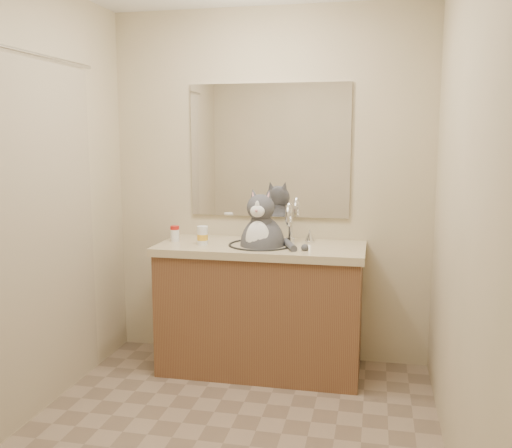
# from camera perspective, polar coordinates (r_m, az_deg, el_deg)

# --- Properties ---
(room) EXTENTS (2.22, 2.52, 2.42)m
(room) POSITION_cam_1_polar(r_m,az_deg,el_deg) (2.72, -3.53, 1.46)
(room) COLOR gray
(room) RESTS_ON ground
(vanity) EXTENTS (1.34, 0.59, 1.12)m
(vanity) POSITION_cam_1_polar(r_m,az_deg,el_deg) (3.80, 0.50, -8.11)
(vanity) COLOR brown
(vanity) RESTS_ON ground
(mirror) EXTENTS (1.10, 0.02, 0.90)m
(mirror) POSITION_cam_1_polar(r_m,az_deg,el_deg) (3.91, 1.32, 7.33)
(mirror) COLOR white
(mirror) RESTS_ON room
(shower_curtain) EXTENTS (0.02, 1.30, 1.93)m
(shower_curtain) POSITION_cam_1_polar(r_m,az_deg,el_deg) (3.27, -21.02, -0.88)
(shower_curtain) COLOR tan
(shower_curtain) RESTS_ON ground
(cat) EXTENTS (0.41, 0.36, 0.58)m
(cat) POSITION_cam_1_polar(r_m,az_deg,el_deg) (3.67, 0.63, -1.75)
(cat) COLOR #48484D
(cat) RESTS_ON vanity
(pill_bottle_redcap) EXTENTS (0.07, 0.07, 0.10)m
(pill_bottle_redcap) POSITION_cam_1_polar(r_m,az_deg,el_deg) (3.86, -8.11, -0.95)
(pill_bottle_redcap) COLOR white
(pill_bottle_redcap) RESTS_ON vanity
(pill_bottle_orange) EXTENTS (0.08, 0.08, 0.12)m
(pill_bottle_orange) POSITION_cam_1_polar(r_m,az_deg,el_deg) (3.72, -5.37, -1.17)
(pill_bottle_orange) COLOR white
(pill_bottle_orange) RESTS_ON vanity
(grey_canister) EXTENTS (0.05, 0.05, 0.07)m
(grey_canister) POSITION_cam_1_polar(r_m,az_deg,el_deg) (3.73, -5.40, -1.52)
(grey_canister) COLOR slate
(grey_canister) RESTS_ON vanity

